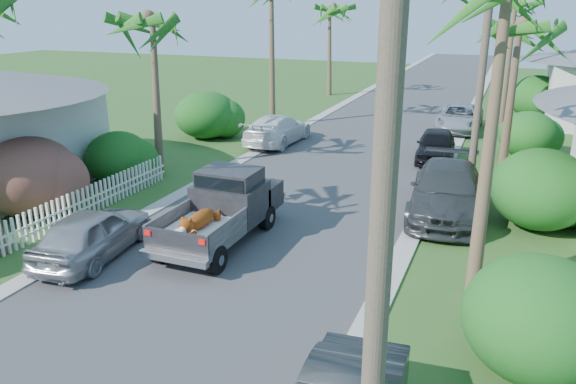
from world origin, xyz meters
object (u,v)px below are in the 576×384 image
at_px(palm_r_b, 520,26).
at_px(palm_r_d, 523,3).
at_px(parked_car_rf, 436,145).
at_px(utility_pole_a, 382,224).
at_px(utility_pole_c, 500,42).
at_px(palm_l_b, 150,18).
at_px(pickup_truck, 226,206).
at_px(parked_car_ln, 93,234).
at_px(parked_car_lf, 278,130).
at_px(palm_l_d, 331,7).
at_px(parked_car_rm, 447,191).
at_px(utility_pole_d, 507,31).
at_px(parked_car_rd, 460,118).
at_px(utility_pole_b, 482,69).

height_order(palm_r_b, palm_r_d, palm_r_d).
xyz_separation_m(parked_car_rf, utility_pole_a, (1.86, -19.85, 3.91)).
relative_size(parked_car_rf, palm_r_b, 0.56).
bearing_deg(utility_pole_c, palm_l_b, -127.78).
height_order(parked_car_rf, palm_l_b, palm_l_b).
xyz_separation_m(pickup_truck, utility_pole_a, (6.45, -8.62, 3.59)).
bearing_deg(parked_car_ln, utility_pole_c, -117.31).
xyz_separation_m(parked_car_lf, palm_l_d, (-2.46, 15.88, 5.72)).
distance_m(parked_car_rf, parked_car_lf, 7.78).
height_order(parked_car_rm, utility_pole_c, utility_pole_c).
height_order(parked_car_ln, utility_pole_a, utility_pole_a).
relative_size(palm_l_b, palm_r_d, 0.93).
bearing_deg(parked_car_rm, palm_l_b, 171.26).
bearing_deg(utility_pole_c, palm_r_b, -85.60).
xyz_separation_m(palm_l_d, palm_r_d, (13.00, 6.00, 0.29)).
xyz_separation_m(parked_car_rf, utility_pole_d, (1.86, 25.15, 3.91)).
relative_size(parked_car_ln, palm_l_d, 0.54).
relative_size(parked_car_rm, palm_r_d, 0.70).
distance_m(parked_car_rf, palm_r_b, 6.63).
xyz_separation_m(parked_car_rf, utility_pole_c, (1.86, 10.15, 3.91)).
bearing_deg(palm_r_b, parked_car_rd, 104.52).
bearing_deg(utility_pole_a, utility_pole_c, 90.00).
relative_size(parked_car_rm, utility_pole_d, 0.63).
bearing_deg(palm_l_b, palm_l_d, 89.22).
xyz_separation_m(palm_l_b, utility_pole_d, (12.40, 31.00, -1.55)).
relative_size(palm_l_d, palm_r_d, 0.96).
distance_m(parked_car_rm, parked_car_ln, 11.12).
xyz_separation_m(parked_car_ln, utility_pole_d, (9.20, 38.99, 3.90)).
distance_m(parked_car_lf, palm_r_b, 12.26).
bearing_deg(palm_r_b, pickup_truck, -131.63).
xyz_separation_m(parked_car_rf, parked_car_rd, (0.33, 6.92, 0.00)).
xyz_separation_m(parked_car_rf, parked_car_lf, (-7.78, 0.27, 0.03)).
xyz_separation_m(pickup_truck, parked_car_lf, (-3.19, 11.50, -0.29)).
bearing_deg(parked_car_rd, palm_r_b, -76.02).
xyz_separation_m(palm_r_d, utility_pole_a, (-0.90, -42.00, -2.14)).
bearing_deg(parked_car_ln, palm_r_d, -112.00).
distance_m(palm_l_b, utility_pole_b, 12.54).
bearing_deg(parked_car_lf, utility_pole_b, 153.82).
distance_m(parked_car_rm, utility_pole_b, 4.30).
bearing_deg(palm_l_d, pickup_truck, -78.34).
distance_m(palm_r_b, utility_pole_a, 17.08).
height_order(parked_car_rm, utility_pole_a, utility_pole_a).
distance_m(parked_car_lf, palm_r_d, 25.02).
height_order(parked_car_rm, utility_pole_d, utility_pole_d).
distance_m(pickup_truck, utility_pole_a, 11.35).
bearing_deg(parked_car_rd, parked_car_ln, -110.81).
bearing_deg(utility_pole_b, parked_car_rm, -107.15).
bearing_deg(utility_pole_a, palm_r_d, 88.77).
height_order(parked_car_ln, palm_l_b, palm_l_b).
distance_m(palm_r_d, utility_pole_b, 27.10).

